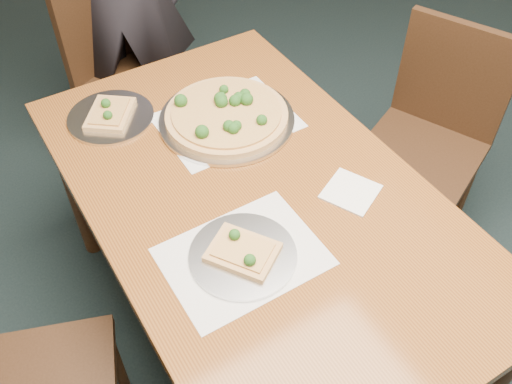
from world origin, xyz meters
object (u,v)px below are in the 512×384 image
chair_right (432,130)px  pizza_pan (227,115)px  dining_table (256,213)px  chair_far (124,64)px  slice_plate_near (243,254)px  slice_plate_far (110,115)px

chair_right → pizza_pan: bearing=-128.9°
dining_table → chair_far: bearing=88.6°
chair_right → slice_plate_near: chair_right is taller
dining_table → chair_far: chair_far is taller
chair_right → pizza_pan: chair_right is taller
dining_table → slice_plate_far: (-0.23, 0.53, 0.10)m
dining_table → chair_far: 1.15m
chair_right → slice_plate_far: (-1.09, 0.42, 0.25)m
slice_plate_near → slice_plate_far: size_ratio=1.00×
chair_right → slice_plate_near: 1.08m
slice_plate_far → chair_far: bearing=67.1°
chair_far → pizza_pan: chair_far is taller
chair_right → pizza_pan: 0.85m
chair_right → pizza_pan: (-0.78, 0.20, 0.26)m
pizza_pan → chair_right: bearing=-14.7°
chair_far → slice_plate_near: chair_far is taller
chair_far → slice_plate_far: bearing=-137.0°
chair_far → pizza_pan: bearing=-110.1°
pizza_pan → chair_far: bearing=94.0°
dining_table → chair_far: (0.03, 1.14, -0.14)m
chair_far → pizza_pan: (0.06, -0.82, 0.26)m
dining_table → slice_plate_far: bearing=113.5°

